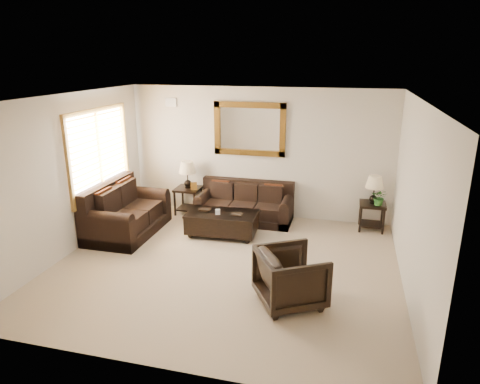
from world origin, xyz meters
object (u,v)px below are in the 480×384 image
(sofa, at_px, (245,206))
(coffee_table, at_px, (222,221))
(end_table_left, at_px, (188,180))
(armchair, at_px, (291,275))
(loveseat, at_px, (124,215))
(end_table_right, at_px, (374,195))

(sofa, xyz_separation_m, coffee_table, (-0.23, -0.90, -0.01))
(end_table_left, height_order, armchair, end_table_left)
(end_table_left, xyz_separation_m, coffee_table, (1.06, -0.99, -0.47))
(sofa, xyz_separation_m, armchair, (1.36, -2.94, 0.14))
(loveseat, xyz_separation_m, coffee_table, (1.85, 0.35, -0.08))
(sofa, distance_m, loveseat, 2.43)
(end_table_right, relative_size, armchair, 1.27)
(coffee_table, xyz_separation_m, armchair, (1.59, -2.04, 0.15))
(coffee_table, bearing_deg, loveseat, -171.69)
(loveseat, relative_size, end_table_right, 1.61)
(sofa, xyz_separation_m, end_table_left, (-1.29, 0.08, 0.46))
(loveseat, height_order, end_table_right, end_table_right)
(sofa, distance_m, end_table_right, 2.58)
(end_table_left, distance_m, coffee_table, 1.52)
(end_table_left, bearing_deg, end_table_right, 0.22)
(end_table_right, height_order, coffee_table, end_table_right)
(end_table_left, xyz_separation_m, armchair, (2.65, -3.03, -0.32))
(end_table_left, relative_size, end_table_right, 1.06)
(loveseat, distance_m, armchair, 3.84)
(end_table_left, bearing_deg, sofa, -3.74)
(coffee_table, bearing_deg, sofa, 73.38)
(end_table_left, relative_size, armchair, 1.35)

